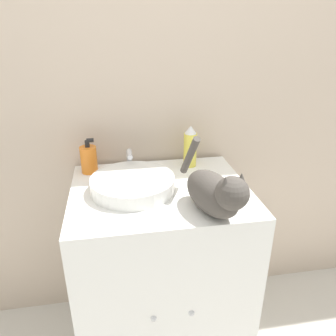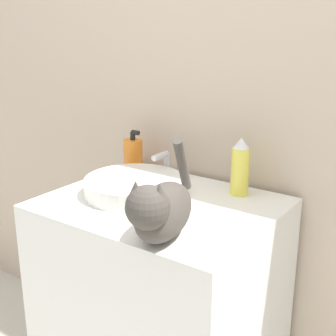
% 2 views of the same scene
% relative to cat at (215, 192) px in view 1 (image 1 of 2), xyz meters
% --- Properties ---
extents(wall_back, '(6.00, 0.05, 2.50)m').
position_rel_cat_xyz_m(wall_back, '(-0.16, 0.56, 0.30)').
color(wall_back, '#C6B29E').
rests_on(wall_back, ground_plane).
extents(vanity_cabinet, '(0.73, 0.60, 0.86)m').
position_rel_cat_xyz_m(vanity_cabinet, '(-0.16, 0.22, -0.52)').
color(vanity_cabinet, white).
rests_on(vanity_cabinet, ground_plane).
extents(sink_basin, '(0.34, 0.34, 0.06)m').
position_rel_cat_xyz_m(sink_basin, '(-0.27, 0.22, -0.06)').
color(sink_basin, white).
rests_on(sink_basin, vanity_cabinet).
extents(faucet, '(0.14, 0.10, 0.11)m').
position_rel_cat_xyz_m(faucet, '(-0.27, 0.40, -0.04)').
color(faucet, silver).
rests_on(faucet, vanity_cabinet).
extents(cat, '(0.20, 0.40, 0.25)m').
position_rel_cat_xyz_m(cat, '(0.00, 0.00, 0.00)').
color(cat, '#47423D').
rests_on(cat, vanity_cabinet).
extents(soap_bottle, '(0.07, 0.07, 0.16)m').
position_rel_cat_xyz_m(soap_bottle, '(-0.45, 0.44, -0.02)').
color(soap_bottle, orange).
rests_on(soap_bottle, vanity_cabinet).
extents(spray_bottle, '(0.06, 0.06, 0.20)m').
position_rel_cat_xyz_m(spray_bottle, '(0.01, 0.43, 0.01)').
color(spray_bottle, '#EADB4C').
rests_on(spray_bottle, vanity_cabinet).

